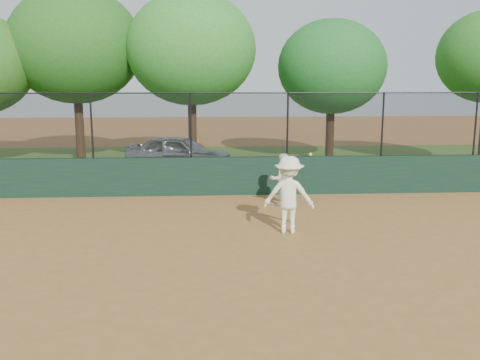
{
  "coord_description": "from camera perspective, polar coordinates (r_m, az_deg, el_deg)",
  "views": [
    {
      "loc": [
        0.06,
        -10.48,
        3.64
      ],
      "look_at": [
        0.8,
        2.2,
        1.2
      ],
      "focal_mm": 40.0,
      "sensor_mm": 36.0,
      "label": 1
    }
  ],
  "objects": [
    {
      "name": "grass_strip",
      "position": [
        22.77,
        -3.44,
        1.66
      ],
      "size": [
        36.0,
        12.0,
        0.01
      ],
      "primitive_type": "cube",
      "color": "#35541A",
      "rests_on": "ground"
    },
    {
      "name": "parked_car",
      "position": [
        21.18,
        -6.54,
        2.86
      ],
      "size": [
        4.48,
        2.71,
        1.43
      ],
      "primitive_type": "imported",
      "rotation": [
        0.0,
        0.0,
        1.31
      ],
      "color": "#9DA2A6",
      "rests_on": "ground"
    },
    {
      "name": "ground",
      "position": [
        11.09,
        -3.51,
        -8.3
      ],
      "size": [
        80.0,
        80.0,
        0.0
      ],
      "primitive_type": "plane",
      "color": "#9F6833",
      "rests_on": "ground"
    },
    {
      "name": "tree_2",
      "position": [
        22.2,
        -5.23,
        13.73
      ],
      "size": [
        5.24,
        4.76,
        7.04
      ],
      "color": "#452B18",
      "rests_on": "ground"
    },
    {
      "name": "player_second",
      "position": [
        15.43,
        4.5,
        0.06
      ],
      "size": [
        0.84,
        0.71,
        1.51
      ],
      "primitive_type": "imported",
      "rotation": [
        0.0,
        0.0,
        3.35
      ],
      "color": "silver",
      "rests_on": "ground"
    },
    {
      "name": "tree_3",
      "position": [
        23.41,
        9.78,
        11.79
      ],
      "size": [
        4.61,
        4.19,
        6.08
      ],
      "color": "#372212",
      "rests_on": "ground"
    },
    {
      "name": "player_main",
      "position": [
        12.66,
        5.24,
        -1.58
      ],
      "size": [
        1.3,
        0.91,
        1.95
      ],
      "color": "white",
      "rests_on": "ground"
    },
    {
      "name": "fence_assembly",
      "position": [
        16.54,
        -3.65,
        5.98
      ],
      "size": [
        26.0,
        0.06,
        2.0
      ],
      "color": "black",
      "rests_on": "back_wall"
    },
    {
      "name": "tree_1",
      "position": [
        23.52,
        -17.19,
        13.51
      ],
      "size": [
        5.47,
        4.97,
        7.29
      ],
      "color": "#452A17",
      "rests_on": "ground"
    },
    {
      "name": "back_wall",
      "position": [
        16.75,
        -3.49,
        0.4
      ],
      "size": [
        26.0,
        0.2,
        1.2
      ],
      "primitive_type": "cube",
      "color": "#173222",
      "rests_on": "ground"
    }
  ]
}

